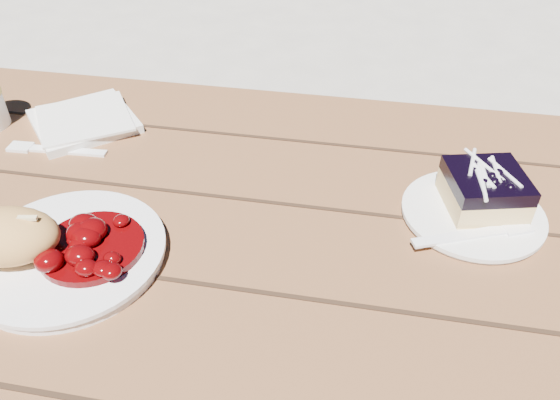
% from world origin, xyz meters
% --- Properties ---
extents(picnic_table, '(2.00, 1.55, 0.75)m').
position_xyz_m(picnic_table, '(0.00, -0.00, 0.59)').
color(picnic_table, brown).
rests_on(picnic_table, ground).
extents(main_plate, '(0.22, 0.22, 0.02)m').
position_xyz_m(main_plate, '(-0.50, -0.07, 0.76)').
color(main_plate, white).
rests_on(main_plate, picnic_table).
extents(goulash_stew, '(0.12, 0.12, 0.04)m').
position_xyz_m(goulash_stew, '(-0.47, -0.07, 0.79)').
color(goulash_stew, '#550304').
rests_on(goulash_stew, main_plate).
extents(bread_roll, '(0.13, 0.10, 0.06)m').
position_xyz_m(bread_roll, '(-0.55, -0.09, 0.80)').
color(bread_roll, tan).
rests_on(bread_roll, main_plate).
extents(dessert_plate, '(0.18, 0.18, 0.01)m').
position_xyz_m(dessert_plate, '(-0.02, 0.10, 0.76)').
color(dessert_plate, white).
rests_on(dessert_plate, picnic_table).
extents(blueberry_cake, '(0.11, 0.11, 0.05)m').
position_xyz_m(blueberry_cake, '(-0.01, 0.11, 0.79)').
color(blueberry_cake, '#EDCB81').
rests_on(blueberry_cake, dessert_plate).
extents(fork_dessert, '(0.16, 0.09, 0.00)m').
position_xyz_m(fork_dessert, '(-0.04, 0.04, 0.76)').
color(fork_dessert, white).
rests_on(fork_dessert, dessert_plate).
extents(napkin_stack, '(0.21, 0.21, 0.01)m').
position_xyz_m(napkin_stack, '(-0.62, 0.23, 0.76)').
color(napkin_stack, white).
rests_on(napkin_stack, picnic_table).
extents(fork_table, '(0.16, 0.03, 0.00)m').
position_xyz_m(fork_table, '(-0.61, 0.15, 0.75)').
color(fork_table, white).
rests_on(fork_table, picnic_table).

